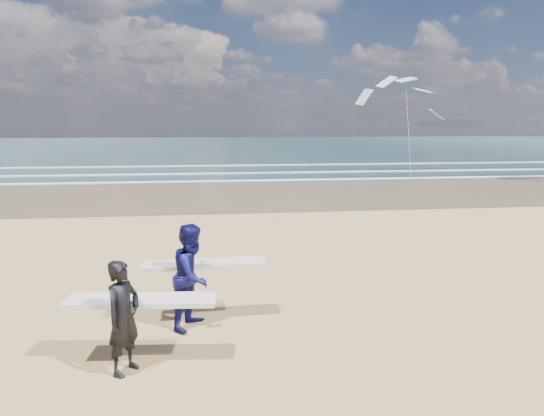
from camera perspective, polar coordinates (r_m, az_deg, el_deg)
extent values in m
cube|color=#183236|center=(81.14, 6.43, 7.35)|extent=(220.00, 100.00, 0.02)
cube|color=white|center=(35.47, 25.74, 3.33)|extent=(220.00, 0.50, 0.05)
cube|color=white|center=(39.47, 22.04, 4.16)|extent=(220.00, 0.50, 0.05)
cube|color=white|center=(45.22, 18.01, 5.03)|extent=(220.00, 0.50, 0.05)
imported|color=black|center=(7.25, -17.08, -12.19)|extent=(0.64, 0.71, 1.64)
cube|color=silver|center=(7.50, -15.15, -10.44)|extent=(2.24, 0.74, 0.07)
imported|color=#0C0C45|center=(8.53, -9.29, -7.85)|extent=(1.03, 1.11, 1.82)
cube|color=silver|center=(8.83, -7.94, -6.51)|extent=(2.22, 0.60, 0.07)
cube|color=slate|center=(33.33, 16.02, 3.57)|extent=(0.12, 0.12, 0.10)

